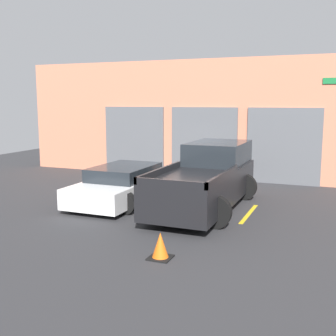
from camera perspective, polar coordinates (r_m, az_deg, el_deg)
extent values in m
plane|color=#2D2D30|center=(14.93, 2.10, -3.36)|extent=(28.00, 28.00, 0.00)
cube|color=#D17A5B|center=(17.74, 5.85, 6.57)|extent=(17.35, 0.60, 4.91)
cube|color=#595B60|center=(18.75, -4.60, 3.74)|extent=(2.82, 0.08, 2.96)
cube|color=#595B60|center=(17.54, 4.85, 3.37)|extent=(2.82, 0.08, 2.96)
cube|color=#595B60|center=(16.86, 15.36, 2.85)|extent=(2.82, 0.08, 2.96)
cube|color=#197238|center=(16.68, 21.81, 10.92)|extent=(0.90, 0.03, 0.22)
cube|color=black|center=(12.56, 4.89, -2.44)|extent=(1.88, 5.50, 0.96)
cube|color=#1E2328|center=(13.86, 6.81, 2.08)|extent=(1.73, 2.47, 0.70)
cube|color=black|center=(11.62, -1.13, -0.49)|extent=(0.08, 3.02, 0.18)
cube|color=black|center=(11.04, 7.46, -1.07)|extent=(0.08, 3.02, 0.18)
cube|color=black|center=(9.94, 0.26, -2.12)|extent=(1.88, 0.08, 0.18)
cylinder|color=black|center=(14.45, 3.77, -2.06)|extent=(0.86, 0.22, 0.86)
cylinder|color=black|center=(14.03, 10.20, -2.52)|extent=(0.86, 0.22, 0.86)
cylinder|color=black|center=(11.35, -1.73, -5.14)|extent=(0.86, 0.22, 0.86)
cylinder|color=black|center=(10.80, 6.37, -5.92)|extent=(0.86, 0.22, 0.86)
cube|color=white|center=(13.65, -6.10, -2.69)|extent=(1.85, 4.40, 0.59)
cube|color=#1E2328|center=(13.66, -5.91, -0.54)|extent=(1.63, 2.42, 0.41)
cylinder|color=black|center=(15.23, -6.36, -1.92)|extent=(0.65, 0.22, 0.65)
cylinder|color=black|center=(14.53, -0.71, -2.40)|extent=(0.65, 0.22, 0.65)
cylinder|color=black|center=(12.96, -12.14, -4.02)|extent=(0.65, 0.22, 0.65)
cylinder|color=black|center=(12.13, -5.75, -4.76)|extent=(0.65, 0.22, 0.65)
cube|color=gold|center=(14.43, -10.84, -3.95)|extent=(0.12, 2.20, 0.01)
cube|color=gold|center=(13.17, -0.83, -5.03)|extent=(0.12, 2.20, 0.01)
cube|color=gold|center=(12.40, 10.89, -6.10)|extent=(0.12, 2.20, 0.01)
cube|color=black|center=(8.88, -1.05, -12.04)|extent=(0.47, 0.47, 0.03)
cone|color=orange|center=(8.79, -1.05, -10.46)|extent=(0.36, 0.36, 0.55)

